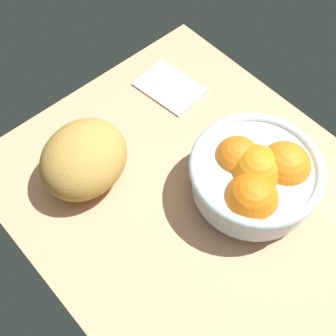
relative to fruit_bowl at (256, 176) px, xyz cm
name	(u,v)px	position (x,y,z in cm)	size (l,w,h in cm)	color
ground_plane	(212,215)	(-2.01, -7.02, -7.37)	(72.88, 54.63, 3.00)	tan
fruit_bowl	(256,176)	(0.00, 0.00, 0.00)	(21.27, 21.27, 10.99)	silver
bread_loaf	(84,159)	(-21.22, -18.21, -0.74)	(15.60, 13.46, 10.25)	#BD8F40
napkin_spare	(170,87)	(-26.69, 5.61, -5.43)	(12.26, 8.63, 0.88)	silver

